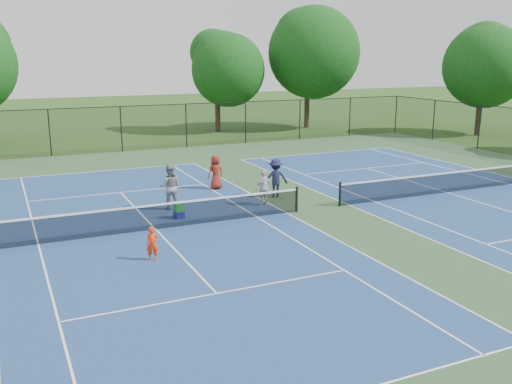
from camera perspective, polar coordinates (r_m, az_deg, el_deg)
name	(u,v)px	position (r m, az deg, el deg)	size (l,w,h in m)	color
ground	(318,209)	(24.19, 6.25, -1.70)	(140.00, 140.00, 0.00)	#234716
court_pad	(318,209)	(24.19, 6.25, -1.69)	(36.00, 36.00, 0.01)	#294929
tennis_court_left	(156,227)	(21.55, -10.00, -3.49)	(12.00, 23.83, 1.07)	navy
tennis_court_right	(447,191)	(28.31, 18.54, 0.13)	(12.00, 23.83, 1.07)	navy
perimeter_fence	(319,172)	(23.81, 6.35, 2.02)	(36.08, 36.08, 3.02)	black
tree_back_c	(217,65)	(48.11, -3.93, 12.58)	(6.00, 6.00, 8.40)	#2D2116
tree_back_d	(308,48)	(50.61, 5.23, 14.13)	(7.80, 7.80, 10.37)	#2D2116
tree_side_e	(484,61)	(48.81, 21.80, 12.06)	(6.60, 6.60, 8.87)	#2D2116
child_player	(152,244)	(18.30, -10.31, -5.12)	(0.40, 0.26, 1.11)	#FA3710
instructor	(170,187)	(24.11, -8.61, 0.52)	(0.93, 0.73, 1.92)	gray
bystander_a	(264,188)	(24.48, 0.78, 0.45)	(0.91, 0.38, 1.55)	silver
bystander_b	(276,178)	(25.87, 1.97, 1.40)	(1.14, 0.65, 1.76)	#1A1A3A
bystander_c	(216,172)	(27.52, -4.05, 2.00)	(0.81, 0.53, 1.65)	maroon
ball_crate	(179,215)	(22.85, -7.70, -2.29)	(0.36, 0.32, 0.29)	navy
ball_hopper	(179,207)	(22.75, -7.73, -1.45)	(0.34, 0.28, 0.40)	green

